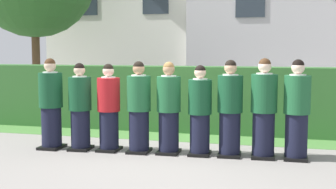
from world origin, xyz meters
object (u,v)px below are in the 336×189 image
object	(u,v)px
student_front_row_1	(80,109)
student_front_row_7	(264,111)
student_front_row_4	(169,110)
student_front_row_5	(200,113)
student_front_row_6	(230,111)
student_front_row_0	(51,106)
student_front_row_3	(139,109)
student_in_red_blazer	(109,110)
student_front_row_8	(297,112)

from	to	relation	value
student_front_row_1	student_front_row_7	size ratio (longest dim) A/B	0.94
student_front_row_4	student_front_row_5	size ratio (longest dim) A/B	1.04
student_front_row_6	student_front_row_1	bearing A→B (deg)	-176.18
student_front_row_1	student_front_row_6	size ratio (longest dim) A/B	0.96
student_front_row_0	student_front_row_7	xyz separation A→B (m)	(3.84, 0.25, 0.01)
student_front_row_0	student_front_row_5	distance (m)	2.77
student_front_row_6	student_front_row_4	bearing A→B (deg)	-176.46
student_front_row_6	student_front_row_3	bearing A→B (deg)	-175.73
student_front_row_0	student_front_row_3	bearing A→B (deg)	3.34
student_in_red_blazer	student_front_row_6	xyz separation A→B (m)	(2.17, 0.13, 0.04)
student_in_red_blazer	student_front_row_3	xyz separation A→B (m)	(0.57, 0.01, 0.02)
student_front_row_0	student_in_red_blazer	world-z (taller)	student_front_row_0
student_front_row_0	student_front_row_4	distance (m)	2.21
student_front_row_1	student_front_row_3	xyz separation A→B (m)	(1.11, 0.06, 0.02)
student_front_row_1	student_front_row_5	distance (m)	2.20
student_front_row_0	student_front_row_1	size ratio (longest dim) A/B	1.05
student_front_row_0	student_front_row_6	world-z (taller)	student_front_row_0
student_front_row_0	student_front_row_8	size ratio (longest dim) A/B	1.00
student_front_row_0	student_front_row_3	world-z (taller)	student_front_row_0
student_front_row_6	student_front_row_8	distance (m)	1.11
student_in_red_blazer	student_front_row_6	bearing A→B (deg)	3.46
student_front_row_6	student_front_row_8	xyz separation A→B (m)	(1.10, 0.05, 0.01)
student_front_row_8	student_front_row_5	bearing A→B (deg)	-176.62
student_front_row_3	student_front_row_6	bearing A→B (deg)	4.27
student_front_row_7	student_front_row_6	bearing A→B (deg)	-177.04
student_front_row_0	student_front_row_3	size ratio (longest dim) A/B	1.03
student_in_red_blazer	student_front_row_7	world-z (taller)	student_front_row_7
student_front_row_0	student_front_row_7	size ratio (longest dim) A/B	0.99
student_front_row_3	student_front_row_7	distance (m)	2.17
student_in_red_blazer	student_front_row_3	size ratio (longest dim) A/B	0.97
student_front_row_8	student_front_row_7	bearing A→B (deg)	-178.24
student_front_row_5	student_front_row_7	size ratio (longest dim) A/B	0.93
student_front_row_1	student_front_row_6	world-z (taller)	student_front_row_6
student_front_row_7	student_front_row_3	bearing A→B (deg)	-176.07
student_front_row_3	student_front_row_4	bearing A→B (deg)	5.72
student_in_red_blazer	student_front_row_7	size ratio (longest dim) A/B	0.93
student_front_row_1	student_front_row_4	world-z (taller)	student_front_row_4
student_front_row_0	student_front_row_6	xyz separation A→B (m)	(3.28, 0.22, -0.01)
student_front_row_5	student_front_row_6	bearing A→B (deg)	5.52
student_front_row_5	student_front_row_0	bearing A→B (deg)	-176.53
student_front_row_4	student_front_row_6	size ratio (longest dim) A/B	0.98
student_front_row_7	student_front_row_8	world-z (taller)	student_front_row_7
student_front_row_1	student_front_row_6	bearing A→B (deg)	3.82
student_front_row_1	student_front_row_8	world-z (taller)	student_front_row_8
student_front_row_1	student_front_row_3	size ratio (longest dim) A/B	0.98
student_in_red_blazer	student_front_row_7	xyz separation A→B (m)	(2.74, 0.16, 0.05)
student_front_row_8	student_front_row_0	bearing A→B (deg)	-176.56
student_in_red_blazer	student_front_row_8	distance (m)	3.28
student_front_row_8	student_front_row_3	bearing A→B (deg)	-176.50
student_front_row_4	student_front_row_8	size ratio (longest dim) A/B	0.97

